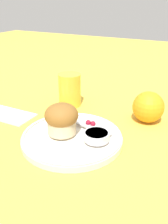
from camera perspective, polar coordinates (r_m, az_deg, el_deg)
The scene contains 9 objects.
ground_plane at distance 0.62m, azimuth -2.15°, elevation -5.34°, with size 3.00×3.00×0.00m, color gold.
plate at distance 0.59m, azimuth -2.76°, elevation -5.86°, with size 0.24×0.24×0.02m.
muffin at distance 0.57m, azimuth -5.14°, elevation -1.50°, with size 0.08×0.08×0.07m.
cream_ramekin at distance 0.56m, azimuth 2.89°, elevation -5.40°, with size 0.06×0.06×0.02m.
berry_pair at distance 0.61m, azimuth 1.52°, elevation -2.57°, with size 0.03×0.01×0.01m.
butter_knife at distance 0.62m, azimuth -0.65°, elevation -2.71°, with size 0.17×0.05×0.00m.
orange_fruit at distance 0.69m, azimuth 14.48°, elevation 1.11°, with size 0.08×0.08×0.08m.
juice_glass at distance 0.77m, azimuth -3.28°, elevation 5.07°, with size 0.07×0.07×0.10m.
folded_napkin at distance 0.74m, azimuth -16.78°, elevation -0.53°, with size 0.14×0.08×0.01m.
Camera 1 is at (0.26, -0.46, 0.31)m, focal length 40.00 mm.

